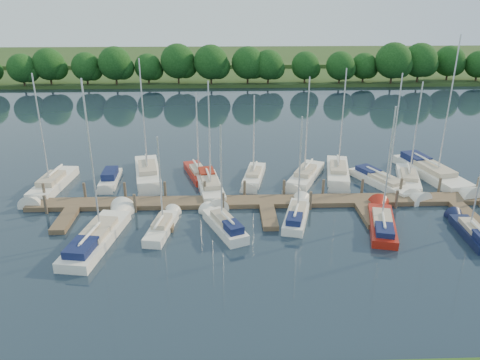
{
  "coord_description": "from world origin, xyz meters",
  "views": [
    {
      "loc": [
        -3.47,
        -28.18,
        16.75
      ],
      "look_at": [
        -2.17,
        8.0,
        2.2
      ],
      "focal_mm": 35.0,
      "sensor_mm": 36.0,
      "label": 1
    }
  ],
  "objects_px": {
    "sailboat_n_0": "(52,186)",
    "sailboat_s_2": "(224,226)",
    "dock": "(266,205)",
    "sailboat_n_5": "(254,177)",
    "motorboat": "(110,180)"
  },
  "relations": [
    {
      "from": "sailboat_n_0",
      "to": "sailboat_n_5",
      "type": "distance_m",
      "value": 18.71
    },
    {
      "from": "dock",
      "to": "sailboat_n_5",
      "type": "xyz_separation_m",
      "value": [
        -0.65,
        6.23,
        0.07
      ]
    },
    {
      "from": "dock",
      "to": "sailboat_s_2",
      "type": "xyz_separation_m",
      "value": [
        -3.55,
        -3.96,
        0.14
      ]
    },
    {
      "from": "sailboat_n_0",
      "to": "sailboat_s_2",
      "type": "xyz_separation_m",
      "value": [
        15.74,
        -8.54,
        0.06
      ]
    },
    {
      "from": "sailboat_n_5",
      "to": "sailboat_n_0",
      "type": "bearing_deg",
      "value": 16.55
    },
    {
      "from": "dock",
      "to": "sailboat_n_0",
      "type": "height_order",
      "value": "sailboat_n_0"
    },
    {
      "from": "sailboat_n_0",
      "to": "motorboat",
      "type": "bearing_deg",
      "value": -160.82
    },
    {
      "from": "sailboat_n_5",
      "to": "dock",
      "type": "bearing_deg",
      "value": 107.48
    },
    {
      "from": "dock",
      "to": "sailboat_s_2",
      "type": "distance_m",
      "value": 5.32
    },
    {
      "from": "dock",
      "to": "sailboat_n_5",
      "type": "distance_m",
      "value": 6.27
    },
    {
      "from": "sailboat_s_2",
      "to": "motorboat",
      "type": "bearing_deg",
      "value": 114.52
    },
    {
      "from": "sailboat_n_0",
      "to": "sailboat_s_2",
      "type": "relative_size",
      "value": 1.29
    },
    {
      "from": "dock",
      "to": "motorboat",
      "type": "bearing_deg",
      "value": 157.72
    },
    {
      "from": "dock",
      "to": "sailboat_n_5",
      "type": "bearing_deg",
      "value": 95.99
    },
    {
      "from": "motorboat",
      "to": "sailboat_n_5",
      "type": "distance_m",
      "value": 13.62
    }
  ]
}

